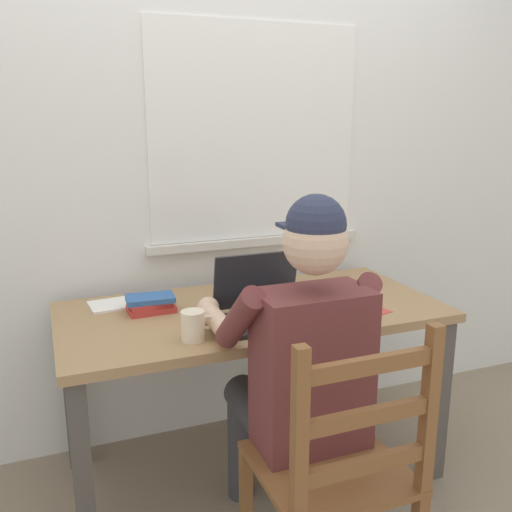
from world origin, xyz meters
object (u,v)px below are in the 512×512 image
object	(u,v)px
seated_person	(297,362)
wooden_chair	(338,474)
computer_mouse	(337,313)
book_stack_main	(150,304)
laptop	(265,304)
desk	(252,330)
coffee_mug_white	(194,326)
coffee_mug_dark	(251,278)
landscape_photo_print	(373,312)

from	to	relation	value
seated_person	wooden_chair	xyz separation A→B (m)	(-0.00, -0.28, -0.22)
computer_mouse	book_stack_main	size ratio (longest dim) A/B	0.53
computer_mouse	book_stack_main	distance (m)	0.71
seated_person	computer_mouse	bearing A→B (deg)	38.90
laptop	computer_mouse	world-z (taller)	laptop
desk	coffee_mug_white	bearing A→B (deg)	-141.91
coffee_mug_white	coffee_mug_dark	world-z (taller)	coffee_mug_white
computer_mouse	landscape_photo_print	xyz separation A→B (m)	(0.16, 0.00, -0.02)
computer_mouse	book_stack_main	bearing A→B (deg)	153.48
seated_person	laptop	distance (m)	0.32
laptop	computer_mouse	distance (m)	0.27
laptop	landscape_photo_print	bearing A→B (deg)	-12.39
wooden_chair	desk	bearing A→B (deg)	89.35
laptop	landscape_photo_print	xyz separation A→B (m)	(0.41, -0.09, -0.05)
wooden_chair	book_stack_main	xyz separation A→B (m)	(-0.37, 0.81, 0.30)
seated_person	coffee_mug_white	distance (m)	0.36
desk	landscape_photo_print	world-z (taller)	landscape_photo_print
desk	book_stack_main	size ratio (longest dim) A/B	7.84
desk	book_stack_main	xyz separation A→B (m)	(-0.38, 0.10, 0.13)
computer_mouse	landscape_photo_print	bearing A→B (deg)	1.59
book_stack_main	computer_mouse	bearing A→B (deg)	-26.52
coffee_mug_dark	book_stack_main	bearing A→B (deg)	-163.86
coffee_mug_white	landscape_photo_print	bearing A→B (deg)	1.40
laptop	landscape_photo_print	size ratio (longest dim) A/B	2.54
wooden_chair	landscape_photo_print	distance (m)	0.70
coffee_mug_dark	coffee_mug_white	bearing A→B (deg)	-129.19
wooden_chair	landscape_photo_print	bearing A→B (deg)	49.88
laptop	landscape_photo_print	distance (m)	0.42
book_stack_main	seated_person	bearing A→B (deg)	-55.14
coffee_mug_dark	book_stack_main	distance (m)	0.48
wooden_chair	seated_person	bearing A→B (deg)	90.00
desk	computer_mouse	size ratio (longest dim) A/B	14.67
book_stack_main	desk	bearing A→B (deg)	-14.61
laptop	computer_mouse	xyz separation A→B (m)	(0.25, -0.09, -0.04)
landscape_photo_print	coffee_mug_white	bearing A→B (deg)	167.28
seated_person	book_stack_main	distance (m)	0.65
book_stack_main	wooden_chair	bearing A→B (deg)	-65.53
wooden_chair	computer_mouse	xyz separation A→B (m)	(0.26, 0.49, 0.28)
coffee_mug_dark	laptop	bearing A→B (deg)	-102.39
desk	computer_mouse	distance (m)	0.35
coffee_mug_white	computer_mouse	bearing A→B (deg)	1.35
computer_mouse	book_stack_main	world-z (taller)	book_stack_main
computer_mouse	coffee_mug_white	world-z (taller)	coffee_mug_white
coffee_mug_white	book_stack_main	world-z (taller)	coffee_mug_white
desk	computer_mouse	xyz separation A→B (m)	(0.26, -0.22, 0.11)
desk	coffee_mug_dark	world-z (taller)	coffee_mug_dark
desk	seated_person	bearing A→B (deg)	-91.08
seated_person	landscape_photo_print	xyz separation A→B (m)	(0.42, 0.22, 0.04)
coffee_mug_dark	landscape_photo_print	bearing A→B (deg)	-53.43
computer_mouse	landscape_photo_print	world-z (taller)	computer_mouse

